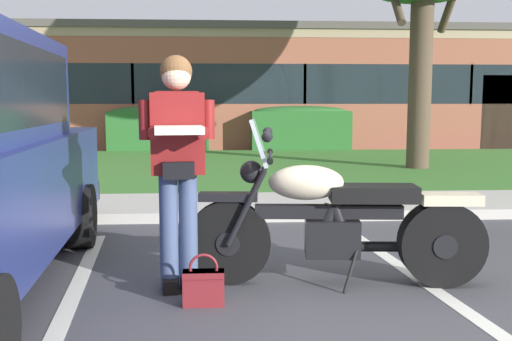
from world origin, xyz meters
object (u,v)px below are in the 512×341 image
object	(u,v)px
rider_person	(178,154)
brick_building	(283,90)
motorcycle	(346,221)
hedge_center_left	(300,127)
hedge_left	(159,128)
handbag	(204,284)

from	to	relation	value
rider_person	brick_building	size ratio (longest dim) A/B	0.06
rider_person	motorcycle	bearing A→B (deg)	2.78
motorcycle	brick_building	bearing A→B (deg)	85.40
rider_person	hedge_center_left	distance (m)	12.07
motorcycle	hedge_left	world-z (taller)	motorcycle
hedge_left	hedge_center_left	world-z (taller)	same
rider_person	hedge_center_left	size ratio (longest dim) A/B	0.63
handbag	hedge_left	size ratio (longest dim) A/B	0.13
motorcycle	brick_building	xyz separation A→B (m)	(1.43, 17.71, 1.29)
motorcycle	brick_building	world-z (taller)	brick_building
rider_person	hedge_center_left	bearing A→B (deg)	78.00
motorcycle	hedge_center_left	world-z (taller)	motorcycle
brick_building	motorcycle	bearing A→B (deg)	-94.60
hedge_center_left	motorcycle	bearing A→B (deg)	-96.16
handbag	hedge_center_left	distance (m)	12.36
rider_person	handbag	world-z (taller)	rider_person
motorcycle	brick_building	distance (m)	17.82
handbag	brick_building	xyz separation A→B (m)	(2.48, 18.11, 1.63)
rider_person	brick_building	distance (m)	17.99
rider_person	hedge_left	distance (m)	11.88
rider_person	brick_building	xyz separation A→B (m)	(2.67, 17.77, 0.77)
hedge_center_left	brick_building	bearing A→B (deg)	88.48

